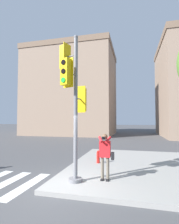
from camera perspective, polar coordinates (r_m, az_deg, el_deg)
ground_plane at (r=6.43m, az=-10.82°, el=-23.90°), size 160.00×160.00×0.00m
sidewalk_corner at (r=9.28m, az=20.66°, el=-16.56°), size 8.00×8.00×0.15m
traffic_signal_pole at (r=6.47m, az=-5.49°, el=6.44°), size 0.95×1.37×5.32m
person_photographer at (r=6.60m, az=5.20°, el=-12.99°), size 0.58×0.54×1.67m
fire_hydrant at (r=9.17m, az=2.84°, el=-14.41°), size 0.16×0.22×0.63m
building_left at (r=29.85m, az=-5.56°, el=6.37°), size 13.91×10.61×13.96m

